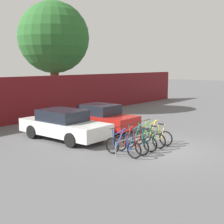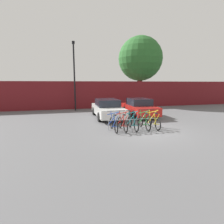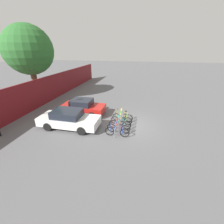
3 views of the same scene
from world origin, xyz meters
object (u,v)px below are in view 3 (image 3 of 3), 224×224
car_red (83,107)px  bicycle_green (121,120)px  car_white (69,119)px  tree_behind_hoarding (28,50)px  bicycle_yellow (122,117)px  bicycle_red (118,128)px  bicycle_teal (120,124)px  bicycle_blue (117,131)px  bike_rack (118,122)px

car_red → bicycle_green: bearing=-108.7°
car_white → tree_behind_hoarding: 10.04m
bicycle_yellow → car_red: car_red is taller
bicycle_red → bicycle_teal: 0.60m
bicycle_blue → car_red: car_red is taller
bicycle_red → bicycle_yellow: size_ratio=1.00×
bike_rack → bicycle_red: size_ratio=1.72×
bicycle_blue → car_red: 4.90m
bicycle_yellow → car_red: (0.70, 3.79, 0.31)m
bicycle_teal → car_red: car_red is taller
tree_behind_hoarding → bicycle_yellow: bearing=-108.6°
bicycle_teal → car_red: size_ratio=0.44×
bike_rack → bicycle_red: 0.70m
car_red → bicycle_teal: bearing=-117.5°
bicycle_teal → bicycle_yellow: same height
bike_rack → bicycle_teal: bearing=-117.5°
bicycle_green → bicycle_yellow: size_ratio=1.00×
car_red → bike_rack: bearing=-117.5°
bicycle_blue → bicycle_teal: size_ratio=1.00×
bicycle_green → tree_behind_hoarding: bearing=69.8°
bike_rack → car_white: car_white is taller
bike_rack → bicycle_green: bicycle_green is taller
bicycle_red → bicycle_green: same height
bicycle_red → car_red: 4.59m
bike_rack → tree_behind_hoarding: (4.81, 10.62, 4.94)m
car_white → bicycle_green: bearing=-71.1°
bicycle_green → car_white: car_white is taller
bicycle_teal → bicycle_yellow: 1.27m
bicycle_blue → tree_behind_hoarding: 13.33m
car_white → car_red: same height
bicycle_green → car_white: bearing=110.0°
bicycle_red → bicycle_teal: same height
bike_rack → bicycle_blue: (-1.20, -0.15, -0.10)m
bike_rack → car_white: (-0.70, 3.69, 0.22)m
bicycle_blue → tree_behind_hoarding: size_ratio=0.21×
bicycle_blue → bike_rack: bearing=5.5°
bicycle_red → car_white: 3.86m
bicycle_blue → bicycle_yellow: same height
bicycle_blue → bicycle_green: same height
bicycle_teal → tree_behind_hoarding: (4.89, 10.77, 5.04)m
bicycle_yellow → car_red: bearing=81.1°
bicycle_red → bicycle_green: bearing=0.9°
bike_rack → car_red: car_red is taller
bike_rack → bicycle_green: (0.61, -0.15, -0.10)m
bicycle_blue → car_white: 3.89m
bicycle_red → tree_behind_hoarding: 13.10m
bicycle_green → tree_behind_hoarding: tree_behind_hoarding is taller
bike_rack → car_white: bearing=100.8°
bike_rack → bicycle_blue: bicycle_blue is taller
bicycle_teal → car_red: (1.98, 3.79, 0.31)m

